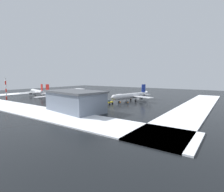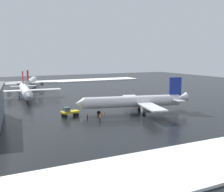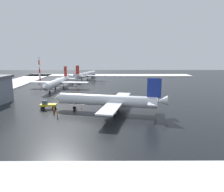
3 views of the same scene
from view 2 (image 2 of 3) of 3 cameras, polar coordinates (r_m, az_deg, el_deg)
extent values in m
plane|color=black|center=(105.63, -4.51, -0.31)|extent=(240.00, 240.00, 0.00)
cube|color=white|center=(169.21, -13.01, 2.84)|extent=(14.00, 116.00, 0.41)
cylinder|color=white|center=(77.56, 4.18, -1.10)|extent=(9.19, 27.12, 3.08)
cone|color=white|center=(74.57, -6.63, -1.52)|extent=(3.34, 2.78, 2.92)
cone|color=white|center=(83.06, 14.01, -0.32)|extent=(3.28, 3.74, 2.99)
cube|color=white|center=(71.59, 8.02, -2.18)|extent=(12.36, 6.56, 0.33)
cylinder|color=gray|center=(73.26, 7.17, -2.64)|extent=(2.46, 3.41, 1.81)
cube|color=white|center=(85.39, 4.44, -0.42)|extent=(12.36, 6.56, 0.33)
cylinder|color=gray|center=(83.70, 4.51, -1.22)|extent=(2.46, 3.41, 1.81)
cube|color=navy|center=(81.67, 12.73, 1.95)|extent=(1.14, 3.60, 5.07)
cube|color=white|center=(79.64, 13.38, -0.80)|extent=(4.76, 3.28, 0.22)
cube|color=white|center=(84.47, 11.75, -0.23)|extent=(4.76, 3.28, 0.22)
cylinder|color=black|center=(75.55, -2.73, -2.39)|extent=(0.22, 0.22, 0.63)
cylinder|color=black|center=(75.81, -2.72, -3.37)|extent=(0.54, 1.04, 0.99)
cylinder|color=black|center=(76.79, 6.55, -2.26)|extent=(0.22, 0.22, 0.63)
cylinder|color=black|center=(77.04, 6.53, -3.22)|extent=(0.54, 1.04, 0.99)
cylinder|color=black|center=(80.48, 5.60, -1.75)|extent=(0.22, 0.22, 0.63)
cylinder|color=black|center=(80.72, 5.59, -2.67)|extent=(0.54, 1.04, 0.99)
cylinder|color=white|center=(105.45, -17.19, 1.05)|extent=(27.13, 5.61, 3.06)
cone|color=white|center=(91.04, -16.57, -0.03)|extent=(2.42, 3.10, 2.90)
cone|color=white|center=(120.01, -17.68, 2.14)|extent=(3.44, 2.89, 2.97)
cube|color=white|center=(108.84, -13.41, 1.27)|extent=(5.05, 12.01, 0.32)
cylinder|color=gray|center=(108.30, -14.30, 0.73)|extent=(3.21, 2.08, 1.80)
cube|color=white|center=(107.96, -21.18, 0.88)|extent=(5.05, 12.01, 0.32)
cylinder|color=gray|center=(107.63, -20.20, 0.42)|extent=(3.21, 2.08, 1.80)
cube|color=red|center=(117.57, -17.69, 3.65)|extent=(3.61, 0.66, 5.03)
cube|color=white|center=(117.89, -16.30, 2.00)|extent=(2.74, 4.52, 0.22)
cube|color=white|center=(117.59, -18.92, 1.87)|extent=(2.74, 4.52, 0.22)
cylinder|color=black|center=(96.30, -16.78, -0.41)|extent=(0.22, 0.22, 0.63)
cylinder|color=black|center=(96.49, -16.75, -1.17)|extent=(1.01, 0.41, 0.99)
cylinder|color=black|center=(108.42, -16.21, 0.57)|extent=(0.22, 0.22, 0.63)
cylinder|color=black|center=(108.60, -16.19, -0.11)|extent=(1.01, 0.41, 0.99)
cylinder|color=black|center=(108.19, -18.30, 0.46)|extent=(0.22, 0.22, 0.63)
cylinder|color=black|center=(108.36, -18.27, -0.22)|extent=(1.01, 0.41, 0.99)
cylinder|color=silver|center=(142.81, -16.08, 2.88)|extent=(25.77, 10.36, 2.95)
cone|color=silver|center=(156.73, -15.50, 3.37)|extent=(2.80, 3.29, 2.80)
cone|color=silver|center=(128.70, -16.79, 2.52)|extent=(3.69, 3.30, 2.87)
cube|color=silver|center=(141.27, -19.06, 2.59)|extent=(6.92, 11.90, 0.31)
cylinder|color=gray|center=(141.50, -18.32, 2.28)|extent=(3.33, 2.51, 1.74)
cube|color=silver|center=(139.61, -13.29, 2.76)|extent=(6.92, 11.90, 0.31)
cylinder|color=gray|center=(140.25, -13.97, 2.41)|extent=(3.33, 2.51, 1.74)
cube|color=red|center=(130.49, -16.74, 4.01)|extent=(3.41, 1.30, 4.86)
cube|color=silver|center=(131.29, -17.79, 2.51)|extent=(3.36, 4.64, 0.21)
cube|color=silver|center=(130.64, -15.53, 2.57)|extent=(3.36, 4.64, 0.21)
cylinder|color=black|center=(151.94, -15.67, 2.72)|extent=(0.21, 0.21, 0.61)
cylinder|color=black|center=(152.07, -15.66, 2.25)|extent=(1.00, 0.57, 0.95)
cylinder|color=black|center=(140.60, -16.95, 2.23)|extent=(0.21, 0.21, 0.61)
cylinder|color=black|center=(140.73, -16.92, 1.72)|extent=(1.00, 0.57, 0.95)
cylinder|color=black|center=(140.15, -15.40, 2.28)|extent=(0.21, 0.21, 0.61)
cylinder|color=black|center=(140.28, -15.38, 1.77)|extent=(1.00, 0.57, 0.95)
cube|color=gold|center=(73.93, -8.52, -3.24)|extent=(2.61, 4.78, 0.50)
cube|color=#3F5160|center=(73.43, -9.20, -2.69)|extent=(1.62, 1.53, 1.10)
cylinder|color=black|center=(72.58, -9.37, -4.04)|extent=(0.40, 0.93, 0.90)
cylinder|color=black|center=(74.37, -9.95, -3.75)|extent=(0.40, 0.93, 0.90)
cylinder|color=black|center=(73.82, -7.05, -3.78)|extent=(0.40, 0.93, 0.90)
cylinder|color=black|center=(75.58, -7.68, -3.50)|extent=(0.40, 0.93, 0.90)
cylinder|color=black|center=(70.49, -4.96, -4.35)|extent=(0.16, 0.16, 0.85)
cylinder|color=black|center=(70.36, -5.08, -4.37)|extent=(0.16, 0.16, 0.85)
cylinder|color=orange|center=(70.27, -5.03, -3.78)|extent=(0.36, 0.36, 0.62)
sphere|color=tan|center=(70.18, -5.04, -3.43)|extent=(0.24, 0.24, 0.24)
cylinder|color=black|center=(67.89, -2.53, -4.82)|extent=(0.16, 0.16, 0.85)
cylinder|color=black|center=(67.74, -2.43, -4.85)|extent=(0.16, 0.16, 0.85)
cylinder|color=orange|center=(67.65, -2.48, -4.23)|extent=(0.36, 0.36, 0.62)
sphere|color=tan|center=(67.56, -2.49, -3.87)|extent=(0.24, 0.24, 0.24)
cylinder|color=black|center=(79.64, 5.38, -2.87)|extent=(0.16, 0.16, 0.85)
cylinder|color=black|center=(79.59, 5.24, -2.88)|extent=(0.16, 0.16, 0.85)
cylinder|color=orange|center=(79.47, 5.32, -2.36)|extent=(0.36, 0.36, 0.62)
sphere|color=tan|center=(79.40, 5.32, -2.05)|extent=(0.24, 0.24, 0.24)
cone|color=orange|center=(76.14, -2.21, -3.48)|extent=(0.36, 0.36, 0.55)
cone|color=orange|center=(77.11, -1.57, -3.33)|extent=(0.36, 0.36, 0.55)
camera|label=1|loc=(54.67, -99.00, -2.60)|focal=28.00mm
camera|label=3|loc=(40.75, 53.27, 4.98)|focal=35.00mm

